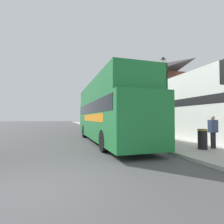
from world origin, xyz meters
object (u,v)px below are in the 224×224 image
at_px(parked_car_ahead_of_bus, 93,126).
at_px(lamp_post_nearest, 163,84).
at_px(pedestrian_second, 213,129).
at_px(litter_bin, 203,139).
at_px(pedestrian_third, 164,127).
at_px(lamp_post_second, 116,102).
at_px(tour_bus, 107,116).

height_order(parked_car_ahead_of_bus, lamp_post_nearest, lamp_post_nearest).
height_order(pedestrian_second, litter_bin, pedestrian_second).
xyz_separation_m(pedestrian_third, lamp_post_nearest, (-1.16, -1.71, 2.47)).
bearing_deg(parked_car_ahead_of_bus, pedestrian_second, -77.95).
xyz_separation_m(lamp_post_second, litter_bin, (1.24, -9.97, -2.68)).
height_order(pedestrian_second, lamp_post_nearest, lamp_post_nearest).
bearing_deg(tour_bus, pedestrian_second, -49.04).
relative_size(tour_bus, pedestrian_third, 7.09).
bearing_deg(tour_bus, pedestrian_third, -26.01).
distance_m(parked_car_ahead_of_bus, pedestrian_third, 11.08).
relative_size(pedestrian_third, lamp_post_second, 0.34).
relative_size(parked_car_ahead_of_bus, pedestrian_third, 2.86).
bearing_deg(pedestrian_second, lamp_post_nearest, 142.82).
height_order(pedestrian_second, lamp_post_second, lamp_post_second).
bearing_deg(lamp_post_second, parked_car_ahead_of_bus, 114.05).
height_order(tour_bus, pedestrian_second, tour_bus).
bearing_deg(litter_bin, pedestrian_second, 0.91).
relative_size(pedestrian_third, lamp_post_nearest, 0.32).
relative_size(parked_car_ahead_of_bus, litter_bin, 4.59).
height_order(pedestrian_third, litter_bin, pedestrian_third).
height_order(lamp_post_nearest, litter_bin, lamp_post_nearest).
relative_size(pedestrian_third, litter_bin, 1.60).
distance_m(pedestrian_second, lamp_post_second, 10.38).
xyz_separation_m(parked_car_ahead_of_bus, lamp_post_second, (1.73, -3.89, 2.68)).
xyz_separation_m(tour_bus, pedestrian_third, (3.50, -1.68, -0.75)).
distance_m(pedestrian_second, litter_bin, 0.83).
relative_size(pedestrian_second, lamp_post_nearest, 0.33).
bearing_deg(pedestrian_second, pedestrian_third, 103.37).
height_order(tour_bus, litter_bin, tour_bus).
bearing_deg(tour_bus, parked_car_ahead_of_bus, 85.89).
bearing_deg(tour_bus, lamp_post_nearest, -55.71).
bearing_deg(parked_car_ahead_of_bus, tour_bus, -96.52).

